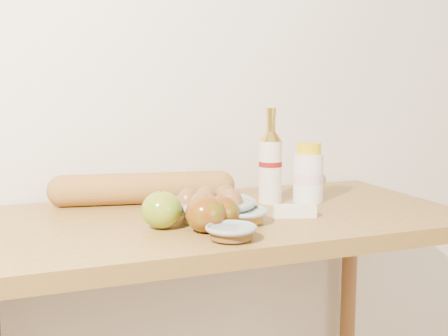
{
  "coord_description": "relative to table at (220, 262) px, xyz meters",
  "views": [
    {
      "loc": [
        -0.47,
        -0.09,
        1.22
      ],
      "look_at": [
        0.0,
        1.15,
        1.02
      ],
      "focal_mm": 45.0,
      "sensor_mm": 36.0,
      "label": 1
    }
  ],
  "objects": [
    {
      "name": "sugar_bowl",
      "position": [
        -0.06,
        -0.22,
        0.14
      ],
      "size": [
        0.14,
        0.14,
        0.03
      ],
      "rotation": [
        0.0,
        0.0,
        0.33
      ],
      "color": "gray",
      "rests_on": "table"
    },
    {
      "name": "cream_bottle",
      "position": [
        0.28,
        0.06,
        0.2
      ],
      "size": [
        0.11,
        0.11,
        0.16
      ],
      "rotation": [
        0.0,
        0.0,
        -0.38
      ],
      "color": "white",
      "rests_on": "table"
    },
    {
      "name": "syrup_bowl",
      "position": [
        0.02,
        -0.1,
        0.14
      ],
      "size": [
        0.13,
        0.13,
        0.03
      ],
      "rotation": [
        0.0,
        0.0,
        -0.1
      ],
      "color": "#94A19D",
      "rests_on": "table"
    },
    {
      "name": "apple_redgreen_right",
      "position": [
        -0.09,
        -0.15,
        0.16
      ],
      "size": [
        0.11,
        0.11,
        0.08
      ],
      "rotation": [
        0.0,
        0.0,
        -0.35
      ],
      "color": "#8E0D07",
      "rests_on": "table"
    },
    {
      "name": "butter_stick",
      "position": [
        0.16,
        -0.09,
        0.14
      ],
      "size": [
        0.11,
        0.06,
        0.03
      ],
      "rotation": [
        0.0,
        0.0,
        -0.31
      ],
      "color": "beige",
      "rests_on": "table"
    },
    {
      "name": "back_wall",
      "position": [
        0.0,
        0.33,
        0.52
      ],
      "size": [
        3.5,
        0.02,
        2.6
      ],
      "primitive_type": "cube",
      "color": "beige",
      "rests_on": "ground"
    },
    {
      "name": "table",
      "position": [
        0.0,
        0.0,
        0.0
      ],
      "size": [
        1.2,
        0.6,
        0.9
      ],
      "color": "#A47935",
      "rests_on": "ground"
    },
    {
      "name": "apple_yellowgreen",
      "position": [
        -0.17,
        -0.08,
        0.17
      ],
      "size": [
        0.12,
        0.12,
        0.08
      ],
      "rotation": [
        0.0,
        0.0,
        -0.41
      ],
      "color": "olive",
      "rests_on": "table"
    },
    {
      "name": "bourbon_bottle",
      "position": [
        0.18,
        0.08,
        0.23
      ],
      "size": [
        0.07,
        0.07,
        0.26
      ],
      "rotation": [
        0.0,
        0.0,
        -0.09
      ],
      "color": "beige",
      "rests_on": "table"
    },
    {
      "name": "apple_redgreen_front",
      "position": [
        -0.04,
        -0.13,
        0.16
      ],
      "size": [
        0.1,
        0.1,
        0.07
      ],
      "rotation": [
        0.0,
        0.0,
        0.33
      ],
      "color": "#8B0807",
      "rests_on": "table"
    },
    {
      "name": "baguette",
      "position": [
        -0.15,
        0.19,
        0.17
      ],
      "size": [
        0.51,
        0.17,
        0.08
      ],
      "rotation": [
        0.0,
        0.0,
        -0.18
      ],
      "color": "#B17E36",
      "rests_on": "table"
    },
    {
      "name": "egg_bowl",
      "position": [
        -0.03,
        -0.03,
        0.15
      ],
      "size": [
        0.23,
        0.23,
        0.07
      ],
      "rotation": [
        0.0,
        0.0,
        0.1
      ],
      "color": "gray",
      "rests_on": "table"
    }
  ]
}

